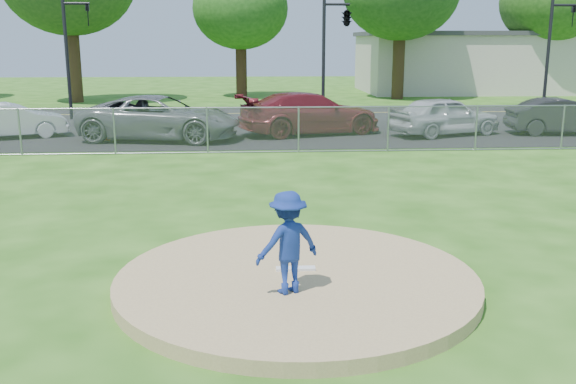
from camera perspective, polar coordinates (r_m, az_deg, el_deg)
name	(u,v)px	position (r m, az deg, el deg)	size (l,w,h in m)	color
ground	(271,164)	(19.37, -1.54, 2.52)	(120.00, 120.00, 0.00)	#255813
pitchers_mound	(297,281)	(9.70, 0.77, -7.90)	(5.40, 5.40, 0.20)	tan
pitching_rubber	(296,269)	(9.84, 0.68, -6.83)	(0.60, 0.15, 0.04)	white
chain_link_fence	(268,130)	(21.22, -1.76, 5.51)	(40.00, 0.06, 1.50)	gray
parking_lot	(265,134)	(25.78, -2.10, 5.21)	(50.00, 8.00, 0.01)	black
street	(260,113)	(33.22, -2.48, 7.00)	(60.00, 7.00, 0.01)	black
commercial_building	(473,62)	(49.92, 16.15, 11.06)	(16.40, 9.40, 4.30)	beige
traffic_signal_left	(71,47)	(32.05, -18.69, 12.13)	(1.28, 0.20, 5.60)	black
traffic_signal_center	(344,20)	(31.39, 5.04, 15.02)	(1.42, 2.48, 5.60)	black
traffic_signal_right	(553,47)	(34.44, 22.52, 11.85)	(1.28, 0.20, 5.60)	black
pitcher	(288,242)	(8.79, -0.02, -4.51)	(0.93, 0.53, 1.44)	navy
traffic_cone	(105,129)	(24.96, -15.95, 5.37)	(0.40, 0.40, 0.79)	#FF610D
parked_car_white	(11,121)	(26.67, -23.38, 5.85)	(1.40, 4.02, 1.33)	silver
parked_car_gray	(160,118)	(24.48, -11.32, 6.49)	(2.73, 5.92, 1.65)	slate
parked_car_darkred	(310,113)	(25.55, 1.98, 7.01)	(2.31, 5.68, 1.65)	maroon
parked_car_pearl	(445,116)	(25.99, 13.75, 6.60)	(1.79, 4.45, 1.52)	#B9BCBE
parked_car_charcoal	(563,116)	(27.74, 23.29, 6.19)	(1.49, 4.28, 1.41)	black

